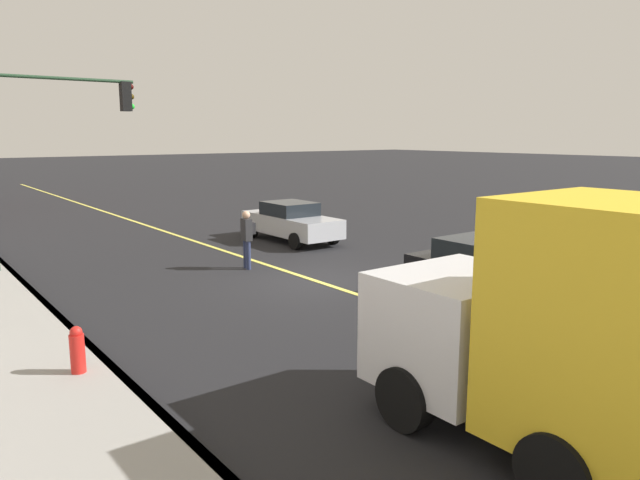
{
  "coord_description": "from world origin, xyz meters",
  "views": [
    {
      "loc": [
        -12.86,
        9.5,
        4.02
      ],
      "look_at": [
        -1.08,
        0.61,
        1.37
      ],
      "focal_mm": 33.19,
      "sensor_mm": 36.0,
      "label": 1
    }
  ],
  "objects_px": {
    "pedestrian_with_backpack": "(247,235)",
    "car_silver": "(291,221)",
    "car_black": "(485,267)",
    "traffic_light_mast": "(47,132)",
    "fire_hydrant": "(78,354)"
  },
  "relations": [
    {
      "from": "car_silver",
      "to": "fire_hydrant",
      "type": "distance_m",
      "value": 13.3
    },
    {
      "from": "car_black",
      "to": "fire_hydrant",
      "type": "distance_m",
      "value": 9.68
    },
    {
      "from": "car_silver",
      "to": "car_black",
      "type": "bearing_deg",
      "value": 177.18
    },
    {
      "from": "pedestrian_with_backpack",
      "to": "traffic_light_mast",
      "type": "height_order",
      "value": "traffic_light_mast"
    },
    {
      "from": "pedestrian_with_backpack",
      "to": "car_silver",
      "type": "bearing_deg",
      "value": -49.89
    },
    {
      "from": "pedestrian_with_backpack",
      "to": "fire_hydrant",
      "type": "xyz_separation_m",
      "value": [
        -5.51,
        6.41,
        -0.57
      ]
    },
    {
      "from": "pedestrian_with_backpack",
      "to": "traffic_light_mast",
      "type": "bearing_deg",
      "value": 52.32
    },
    {
      "from": "car_black",
      "to": "car_silver",
      "type": "bearing_deg",
      "value": -2.82
    },
    {
      "from": "car_black",
      "to": "pedestrian_with_backpack",
      "type": "relative_size",
      "value": 2.19
    },
    {
      "from": "car_black",
      "to": "pedestrian_with_backpack",
      "type": "distance_m",
      "value": 7.0
    },
    {
      "from": "car_black",
      "to": "traffic_light_mast",
      "type": "distance_m",
      "value": 12.93
    },
    {
      "from": "traffic_light_mast",
      "to": "fire_hydrant",
      "type": "distance_m",
      "value": 9.91
    },
    {
      "from": "fire_hydrant",
      "to": "car_silver",
      "type": "bearing_deg",
      "value": -49.51
    },
    {
      "from": "car_silver",
      "to": "fire_hydrant",
      "type": "height_order",
      "value": "car_silver"
    },
    {
      "from": "traffic_light_mast",
      "to": "fire_hydrant",
      "type": "relative_size",
      "value": 6.3
    }
  ]
}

